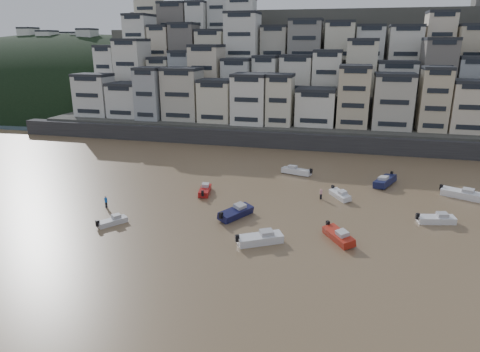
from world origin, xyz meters
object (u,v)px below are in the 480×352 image
(boat_i, at_px, (385,180))
(person_pink, at_px, (321,194))
(boat_h, at_px, (296,170))
(boat_e, at_px, (340,194))
(boat_f, at_px, (205,189))
(boat_a, at_px, (260,237))
(person_blue, at_px, (106,202))
(boat_b, at_px, (339,235))
(boat_g, at_px, (462,192))
(boat_c, at_px, (236,212))
(boat_d, at_px, (436,218))
(boat_j, at_px, (112,220))

(boat_i, xyz_separation_m, person_pink, (-9.75, -9.32, -0.02))
(boat_h, bearing_deg, boat_e, 141.65)
(boat_f, bearing_deg, person_pink, -94.85)
(boat_h, bearing_deg, boat_a, 103.83)
(person_blue, xyz_separation_m, person_pink, (29.30, 10.94, 0.00))
(boat_b, height_order, boat_g, boat_g)
(boat_b, height_order, boat_h, boat_h)
(boat_c, xyz_separation_m, boat_g, (31.11, 15.66, 0.03))
(boat_d, distance_m, boat_e, 13.90)
(boat_e, height_order, boat_j, boat_e)
(boat_b, height_order, boat_d, boat_b)
(person_pink, bearing_deg, boat_a, -109.36)
(boat_c, height_order, boat_h, boat_c)
(boat_h, height_order, person_pink, person_pink)
(boat_e, bearing_deg, boat_b, -30.35)
(boat_b, bearing_deg, boat_i, 131.28)
(boat_f, distance_m, boat_i, 29.57)
(boat_d, bearing_deg, person_blue, 174.14)
(boat_h, height_order, boat_j, boat_h)
(boat_c, bearing_deg, boat_g, -35.45)
(boat_h, xyz_separation_m, boat_j, (-20.30, -27.74, -0.22))
(boat_b, xyz_separation_m, boat_g, (17.54, 19.53, 0.09))
(boat_b, relative_size, boat_g, 0.89)
(boat_a, bearing_deg, person_blue, 135.64)
(person_blue, bearing_deg, boat_i, 27.42)
(boat_c, relative_size, person_blue, 3.42)
(boat_e, height_order, boat_i, boat_i)
(boat_i, bearing_deg, person_pink, -23.04)
(boat_d, bearing_deg, boat_c, 176.86)
(boat_j, bearing_deg, person_blue, 73.18)
(boat_g, bearing_deg, boat_c, -129.11)
(boat_f, bearing_deg, boat_j, 140.43)
(boat_b, height_order, boat_e, boat_b)
(boat_a, relative_size, boat_c, 0.99)
(boat_f, height_order, boat_j, boat_f)
(boat_e, bearing_deg, person_pink, -100.51)
(boat_a, relative_size, boat_f, 1.15)
(boat_e, distance_m, boat_h, 13.28)
(boat_i, bearing_deg, boat_h, -76.05)
(boat_d, xyz_separation_m, person_pink, (-15.13, 5.28, 0.16))
(boat_f, xyz_separation_m, boat_j, (-7.76, -14.15, -0.13))
(boat_a, xyz_separation_m, boat_e, (8.62, 17.72, -0.15))
(boat_c, distance_m, boat_j, 16.06)
(boat_c, bearing_deg, boat_d, -52.20)
(boat_b, relative_size, boat_j, 1.33)
(boat_f, bearing_deg, person_blue, 117.11)
(boat_c, xyz_separation_m, boat_i, (20.32, 19.12, 0.08))
(boat_h, bearing_deg, person_pink, 128.81)
(boat_g, relative_size, boat_i, 0.94)
(boat_d, relative_size, boat_j, 1.26)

